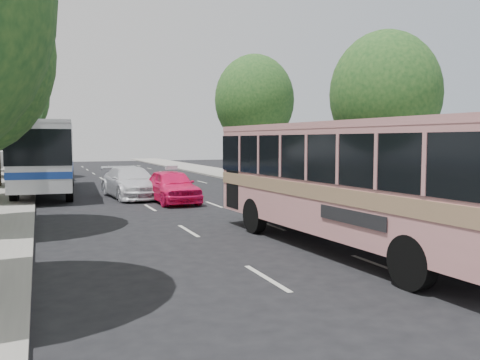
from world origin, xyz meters
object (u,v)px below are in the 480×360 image
tour_coach_front (46,151)px  tour_coach_rear (38,152)px  pink_bus (348,171)px  white_pickup (131,182)px  pink_taxi (172,186)px

tour_coach_front → tour_coach_rear: 13.00m
pink_bus → white_pickup: pink_bus is taller
pink_taxi → pink_bus: bearing=-83.5°
white_pickup → tour_coach_front: bearing=128.8°
white_pickup → tour_coach_rear: tour_coach_rear is taller
white_pickup → tour_coach_rear: size_ratio=0.48×
white_pickup → tour_coach_front: tour_coach_front is taller
pink_taxi → white_pickup: (-1.42, 2.69, 0.00)m
pink_taxi → tour_coach_front: (-5.32, 6.65, 1.52)m
pink_bus → pink_taxi: (-1.88, 11.60, -1.32)m
pink_bus → pink_taxi: size_ratio=2.35×
tour_coach_rear → pink_bus: bearing=-77.2°
pink_taxi → tour_coach_rear: tour_coach_rear is taller
pink_taxi → tour_coach_rear: bearing=103.6°
tour_coach_front → pink_taxi: bearing=-47.7°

